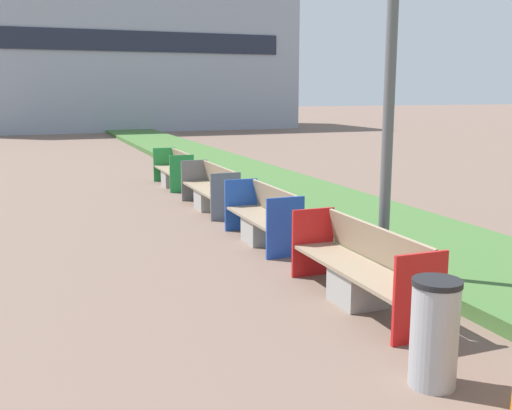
% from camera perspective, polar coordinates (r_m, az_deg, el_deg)
% --- Properties ---
extents(planter_grass_strip, '(2.80, 120.00, 0.18)m').
position_cam_1_polar(planter_grass_strip, '(12.16, 8.41, -0.77)').
color(planter_grass_strip, '#426B33').
rests_on(planter_grass_strip, ground).
extents(building_backdrop, '(20.99, 8.77, 9.80)m').
position_cam_1_polar(building_backdrop, '(41.78, -12.10, 13.89)').
color(building_backdrop, '#939EAD').
rests_on(building_backdrop, ground).
extents(bench_red_frame, '(0.65, 2.45, 0.94)m').
position_cam_1_polar(bench_red_frame, '(7.28, 9.96, -6.39)').
color(bench_red_frame, '#9E9B96').
rests_on(bench_red_frame, ground).
extents(bench_blue_frame, '(0.65, 2.03, 0.94)m').
position_cam_1_polar(bench_blue_frame, '(10.02, 0.69, -1.54)').
color(bench_blue_frame, '#9E9B96').
rests_on(bench_blue_frame, ground).
extents(bench_grey_frame, '(0.65, 2.36, 0.94)m').
position_cam_1_polar(bench_grey_frame, '(12.87, -4.34, 1.24)').
color(bench_grey_frame, '#9E9B96').
rests_on(bench_grey_frame, ground).
extents(bench_green_frame, '(0.65, 2.06, 0.94)m').
position_cam_1_polar(bench_green_frame, '(16.09, -7.81, 3.07)').
color(bench_green_frame, '#9E9B96').
rests_on(bench_green_frame, ground).
extents(litter_bin, '(0.42, 0.42, 0.95)m').
position_cam_1_polar(litter_bin, '(5.44, 16.62, -11.60)').
color(litter_bin, '#9EA0A5').
rests_on(litter_bin, ground).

